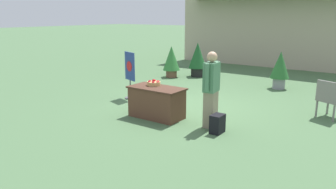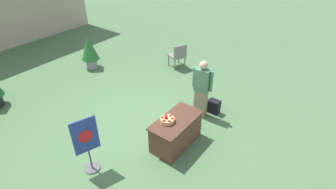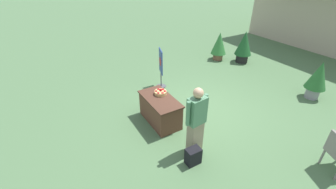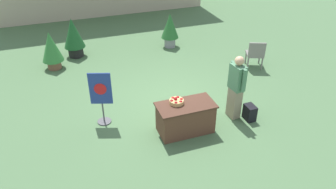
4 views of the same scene
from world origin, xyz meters
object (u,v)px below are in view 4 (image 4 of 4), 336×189
display_table (185,118)px  poster_board (101,97)px  potted_plant_far_right (170,28)px  apple_basket (177,101)px  backpack (250,113)px  potted_plant_near_right (73,36)px  patio_chair (256,53)px  potted_plant_near_left (51,49)px  person_visitor (236,87)px

display_table → poster_board: bearing=150.2°
display_table → potted_plant_far_right: 5.35m
apple_basket → backpack: size_ratio=0.83×
display_table → potted_plant_far_right: bearing=73.9°
potted_plant_near_right → potted_plant_far_right: bearing=-5.6°
patio_chair → potted_plant_near_left: bearing=93.6°
display_table → potted_plant_near_right: bearing=110.6°
poster_board → patio_chair: 5.59m
potted_plant_near_left → apple_basket: bearing=-59.9°
backpack → patio_chair: bearing=55.3°
patio_chair → person_visitor: bearing=160.5°
display_table → patio_chair: (3.56, 2.45, 0.15)m
backpack → potted_plant_near_left: 6.74m
patio_chair → potted_plant_far_right: potted_plant_far_right is taller
apple_basket → poster_board: (-1.66, 0.93, -0.06)m
poster_board → potted_plant_near_right: (-0.21, 4.42, 0.01)m
display_table → potted_plant_near_left: potted_plant_near_left is taller
poster_board → potted_plant_near_right: size_ratio=1.01×
display_table → poster_board: size_ratio=0.98×
backpack → poster_board: 3.86m
display_table → person_visitor: size_ratio=0.81×
display_table → potted_plant_near_left: bearing=121.2°
person_visitor → patio_chair: 3.14m
apple_basket → potted_plant_far_right: 5.28m
patio_chair → potted_plant_near_left: size_ratio=0.75×
display_table → potted_plant_far_right: size_ratio=1.08×
person_visitor → potted_plant_near_right: size_ratio=1.23×
display_table → apple_basket: bearing=146.5°
backpack → poster_board: (-3.63, 1.18, 0.57)m
person_visitor → patio_chair: (2.11, 2.29, -0.36)m
apple_basket → person_visitor: (1.64, 0.03, 0.06)m
potted_plant_near_right → potted_plant_near_left: 1.10m
person_visitor → patio_chair: person_visitor is taller
backpack → potted_plant_near_right: (-3.84, 5.60, 0.58)m
patio_chair → potted_plant_far_right: size_ratio=0.73×
display_table → backpack: bearing=-3.9°
person_visitor → potted_plant_near_right: person_visitor is taller
poster_board → patio_chair: size_ratio=1.49×
person_visitor → poster_board: (-3.30, 0.90, -0.12)m
poster_board → potted_plant_far_right: bearing=159.6°
backpack → potted_plant_far_right: (-0.30, 5.25, 0.55)m
poster_board → patio_chair: (5.41, 1.39, -0.24)m
patio_chair → potted_plant_far_right: 3.40m
potted_plant_far_right → potted_plant_near_left: bearing=-174.7°
display_table → patio_chair: bearing=34.5°
apple_basket → patio_chair: bearing=31.7°
potted_plant_near_right → potted_plant_far_right: (3.54, -0.35, -0.03)m
potted_plant_near_right → display_table: bearing=-69.4°
backpack → patio_chair: (1.78, 2.57, 0.33)m
potted_plant_near_left → backpack: bearing=-46.2°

